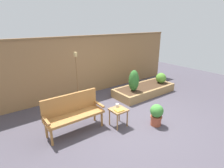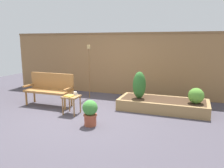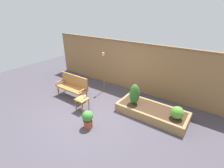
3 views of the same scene
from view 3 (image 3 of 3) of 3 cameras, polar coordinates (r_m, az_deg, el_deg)
The scene contains 11 objects.
ground_plane at distance 5.92m, azimuth -7.69°, elevation -10.48°, with size 14.00×14.00×0.00m, color #47424C.
fence_back at distance 7.31m, azimuth 5.72°, elevation 6.39°, with size 8.40×0.14×2.16m.
garden_bench at distance 6.90m, azimuth -13.49°, elevation -0.28°, with size 1.44×0.48×0.94m.
side_table at distance 5.99m, azimuth -10.44°, elevation -5.73°, with size 0.40×0.40×0.48m.
cup_on_table at distance 5.96m, azimuth -9.38°, elevation -4.38°, with size 0.12×0.09×0.09m.
book_on_table at distance 5.92m, azimuth -11.20°, elevation -5.13°, with size 0.22×0.18×0.03m, color gold.
potted_boxwood at distance 5.20m, azimuth -8.45°, elevation -11.83°, with size 0.34×0.34×0.59m.
raised_planter_bed at distance 5.91m, azimuth 13.60°, elevation -9.33°, with size 2.40×1.00×0.30m.
shrub_near_bench at distance 5.78m, azimuth 7.86°, elevation -3.54°, with size 0.36×0.36×0.75m.
shrub_far_corner at distance 5.47m, azimuth 21.79°, elevation -9.27°, with size 0.40×0.40×0.40m.
tiki_torch at distance 6.97m, azimuth -2.94°, elevation 6.45°, with size 0.10×0.10×1.76m.
Camera 3 is at (3.39, -3.44, 3.43)m, focal length 26.20 mm.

